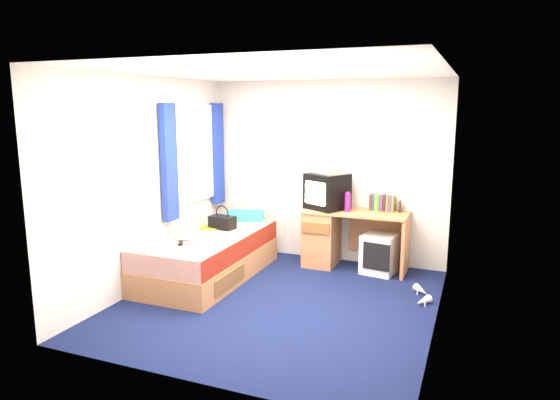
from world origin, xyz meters
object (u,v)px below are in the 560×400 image
at_px(aerosol_can, 343,204).
at_px(storage_cube, 379,254).
at_px(pink_water_bottle, 348,203).
at_px(desk, 335,235).
at_px(towel, 207,238).
at_px(white_heels, 422,296).
at_px(pillow, 245,216).
at_px(crt_tv, 327,191).
at_px(colour_swatch_fan, 193,245).
at_px(water_bottle, 181,237).
at_px(handbag, 222,222).
at_px(vcr, 328,171).
at_px(picture_frame, 400,206).
at_px(magazine, 209,228).
at_px(remote_control, 181,243).
at_px(bed, 208,256).

bearing_deg(aerosol_can, storage_cube, -11.73).
bearing_deg(pink_water_bottle, desk, 157.65).
xyz_separation_m(towel, white_heels, (2.35, 0.52, -0.55)).
distance_m(pillow, towel, 1.16).
relative_size(pillow, crt_tv, 0.84).
bearing_deg(colour_swatch_fan, pillow, 91.01).
bearing_deg(water_bottle, handbag, 75.56).
bearing_deg(crt_tv, colour_swatch_fan, -97.96).
height_order(pink_water_bottle, towel, pink_water_bottle).
height_order(vcr, picture_frame, vcr).
bearing_deg(picture_frame, aerosol_can, -172.28).
bearing_deg(magazine, crt_tv, 29.41).
bearing_deg(pink_water_bottle, towel, -137.04).
relative_size(picture_frame, remote_control, 0.88).
relative_size(desk, pink_water_bottle, 5.76).
bearing_deg(desk, picture_frame, 11.38).
xyz_separation_m(crt_tv, colour_swatch_fan, (-1.08, -1.51, -0.43)).
distance_m(bed, vcr, 1.85).
relative_size(desk, crt_tv, 2.14).
bearing_deg(bed, crt_tv, 40.34).
bearing_deg(pillow, pink_water_bottle, 3.10).
xyz_separation_m(bed, storage_cube, (1.91, 0.93, -0.02)).
bearing_deg(pillow, white_heels, -14.64).
bearing_deg(remote_control, magazine, 66.64).
height_order(pillow, vcr, vcr).
relative_size(vcr, aerosol_can, 2.56).
height_order(crt_tv, handbag, crt_tv).
distance_m(bed, picture_frame, 2.47).
bearing_deg(remote_control, water_bottle, 91.49).
distance_m(aerosol_can, white_heels, 1.58).
bearing_deg(desk, bed, -142.33).
distance_m(vcr, towel, 1.79).
distance_m(storage_cube, towel, 2.15).
bearing_deg(storage_cube, white_heels, -39.65).
height_order(bed, magazine, magazine).
xyz_separation_m(aerosol_can, water_bottle, (-1.55, -1.39, -0.26)).
xyz_separation_m(pink_water_bottle, handbag, (-1.45, -0.63, -0.24)).
distance_m(vcr, water_bottle, 2.03).
height_order(colour_swatch_fan, remote_control, remote_control).
bearing_deg(handbag, towel, -68.49).
xyz_separation_m(desk, white_heels, (1.20, -0.78, -0.37)).
bearing_deg(picture_frame, vcr, -173.61).
bearing_deg(towel, pillow, 94.11).
bearing_deg(desk, remote_control, -132.22).
relative_size(storage_cube, crt_tv, 0.81).
xyz_separation_m(crt_tv, picture_frame, (0.91, 0.16, -0.16)).
relative_size(pink_water_bottle, white_heels, 0.41).
bearing_deg(towel, pink_water_bottle, 42.96).
distance_m(vcr, aerosol_can, 0.47).
bearing_deg(colour_swatch_fan, storage_cube, 38.51).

